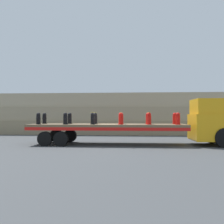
{
  "coord_description": "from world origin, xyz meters",
  "views": [
    {
      "loc": [
        1.51,
        -16.1,
        1.89
      ],
      "look_at": [
        0.29,
        0.0,
        2.1
      ],
      "focal_mm": 40.0,
      "sensor_mm": 36.0,
      "label": 1
    }
  ],
  "objects_px": {
    "fire_hydrant_black_near_0": "(38,119)",
    "fire_hydrant_red_near_4": "(149,119)",
    "fire_hydrant_black_near_2": "(93,119)",
    "fire_hydrant_red_far_3": "(121,118)",
    "fire_hydrant_black_far_0": "(44,118)",
    "fire_hydrant_red_far_5": "(175,119)",
    "fire_hydrant_black_far_2": "(95,118)",
    "fire_hydrant_red_far_4": "(148,118)",
    "fire_hydrant_red_near_5": "(178,119)",
    "truck_cab": "(212,122)",
    "flatbed_trailer": "(98,128)",
    "fire_hydrant_black_near_1": "(65,119)",
    "fire_hydrant_black_far_1": "(70,118)",
    "fire_hydrant_red_near_3": "(121,119)"
  },
  "relations": [
    {
      "from": "fire_hydrant_red_near_3",
      "to": "fire_hydrant_red_near_4",
      "type": "height_order",
      "value": "same"
    },
    {
      "from": "fire_hydrant_black_near_0",
      "to": "fire_hydrant_black_near_2",
      "type": "xyz_separation_m",
      "value": [
        3.51,
        0.0,
        0.0
      ]
    },
    {
      "from": "fire_hydrant_black_far_0",
      "to": "fire_hydrant_red_far_5",
      "type": "relative_size",
      "value": 1.0
    },
    {
      "from": "fire_hydrant_red_far_3",
      "to": "fire_hydrant_black_far_2",
      "type": "bearing_deg",
      "value": 180.0
    },
    {
      "from": "fire_hydrant_black_near_2",
      "to": "fire_hydrant_red_near_3",
      "type": "bearing_deg",
      "value": 0.0
    },
    {
      "from": "fire_hydrant_black_near_1",
      "to": "fire_hydrant_red_near_3",
      "type": "height_order",
      "value": "same"
    },
    {
      "from": "fire_hydrant_black_near_1",
      "to": "fire_hydrant_red_far_3",
      "type": "bearing_deg",
      "value": 17.75
    },
    {
      "from": "fire_hydrant_black_near_1",
      "to": "fire_hydrant_black_near_2",
      "type": "distance_m",
      "value": 1.76
    },
    {
      "from": "fire_hydrant_black_far_1",
      "to": "fire_hydrant_red_near_5",
      "type": "bearing_deg",
      "value": -9.09
    },
    {
      "from": "fire_hydrant_black_far_0",
      "to": "fire_hydrant_black_far_1",
      "type": "height_order",
      "value": "same"
    },
    {
      "from": "fire_hydrant_red_far_4",
      "to": "fire_hydrant_red_near_5",
      "type": "bearing_deg",
      "value": -32.62
    },
    {
      "from": "fire_hydrant_black_near_0",
      "to": "fire_hydrant_red_near_4",
      "type": "xyz_separation_m",
      "value": [
        7.03,
        0.0,
        0.0
      ]
    },
    {
      "from": "fire_hydrant_black_near_0",
      "to": "fire_hydrant_black_far_2",
      "type": "relative_size",
      "value": 1.0
    },
    {
      "from": "fire_hydrant_black_far_1",
      "to": "fire_hydrant_black_near_2",
      "type": "relative_size",
      "value": 1.0
    },
    {
      "from": "fire_hydrant_red_far_5",
      "to": "truck_cab",
      "type": "bearing_deg",
      "value": -14.39
    },
    {
      "from": "fire_hydrant_red_near_5",
      "to": "fire_hydrant_black_near_1",
      "type": "bearing_deg",
      "value": 180.0
    },
    {
      "from": "fire_hydrant_black_near_1",
      "to": "fire_hydrant_black_far_1",
      "type": "relative_size",
      "value": 1.0
    },
    {
      "from": "fire_hydrant_red_near_3",
      "to": "fire_hydrant_red_far_5",
      "type": "height_order",
      "value": "same"
    },
    {
      "from": "fire_hydrant_red_near_3",
      "to": "fire_hydrant_red_far_3",
      "type": "distance_m",
      "value": 1.12
    },
    {
      "from": "fire_hydrant_black_far_0",
      "to": "fire_hydrant_black_near_2",
      "type": "height_order",
      "value": "same"
    },
    {
      "from": "fire_hydrant_red_far_4",
      "to": "fire_hydrant_red_far_5",
      "type": "height_order",
      "value": "same"
    },
    {
      "from": "fire_hydrant_black_near_1",
      "to": "fire_hydrant_black_far_2",
      "type": "distance_m",
      "value": 2.09
    },
    {
      "from": "flatbed_trailer",
      "to": "fire_hydrant_black_far_2",
      "type": "relative_size",
      "value": 13.37
    },
    {
      "from": "fire_hydrant_black_far_0",
      "to": "fire_hydrant_red_far_4",
      "type": "height_order",
      "value": "same"
    },
    {
      "from": "truck_cab",
      "to": "fire_hydrant_black_far_0",
      "type": "distance_m",
      "value": 10.99
    },
    {
      "from": "fire_hydrant_black_far_0",
      "to": "fire_hydrant_black_far_1",
      "type": "distance_m",
      "value": 1.76
    },
    {
      "from": "fire_hydrant_black_near_0",
      "to": "fire_hydrant_black_far_0",
      "type": "relative_size",
      "value": 1.0
    },
    {
      "from": "fire_hydrant_red_near_5",
      "to": "flatbed_trailer",
      "type": "bearing_deg",
      "value": 173.57
    },
    {
      "from": "truck_cab",
      "to": "fire_hydrant_red_far_5",
      "type": "xyz_separation_m",
      "value": [
        -2.19,
        0.56,
        0.23
      ]
    },
    {
      "from": "fire_hydrant_red_near_4",
      "to": "fire_hydrant_red_far_4",
      "type": "bearing_deg",
      "value": 90.0
    },
    {
      "from": "fire_hydrant_black_near_2",
      "to": "fire_hydrant_red_far_3",
      "type": "height_order",
      "value": "same"
    },
    {
      "from": "truck_cab",
      "to": "fire_hydrant_red_far_4",
      "type": "relative_size",
      "value": 3.88
    },
    {
      "from": "fire_hydrant_black_near_1",
      "to": "fire_hydrant_black_far_2",
      "type": "relative_size",
      "value": 1.0
    },
    {
      "from": "truck_cab",
      "to": "fire_hydrant_red_far_3",
      "type": "relative_size",
      "value": 3.88
    },
    {
      "from": "fire_hydrant_black_far_1",
      "to": "fire_hydrant_red_far_5",
      "type": "height_order",
      "value": "same"
    },
    {
      "from": "fire_hydrant_black_near_2",
      "to": "fire_hydrant_black_far_2",
      "type": "relative_size",
      "value": 1.0
    },
    {
      "from": "fire_hydrant_red_far_3",
      "to": "fire_hydrant_red_far_5",
      "type": "relative_size",
      "value": 1.0
    },
    {
      "from": "fire_hydrant_black_near_2",
      "to": "truck_cab",
      "type": "bearing_deg",
      "value": 4.31
    },
    {
      "from": "fire_hydrant_black_far_0",
      "to": "fire_hydrant_red_near_5",
      "type": "distance_m",
      "value": 8.86
    },
    {
      "from": "flatbed_trailer",
      "to": "fire_hydrant_red_far_4",
      "type": "xyz_separation_m",
      "value": [
        3.23,
        0.56,
        0.59
      ]
    },
    {
      "from": "truck_cab",
      "to": "fire_hydrant_red_far_4",
      "type": "xyz_separation_m",
      "value": [
        -3.95,
        0.56,
        0.23
      ]
    },
    {
      "from": "fire_hydrant_black_near_2",
      "to": "fire_hydrant_red_far_3",
      "type": "bearing_deg",
      "value": 32.62
    },
    {
      "from": "truck_cab",
      "to": "fire_hydrant_red_far_5",
      "type": "relative_size",
      "value": 3.88
    },
    {
      "from": "truck_cab",
      "to": "flatbed_trailer",
      "type": "relative_size",
      "value": 0.29
    },
    {
      "from": "truck_cab",
      "to": "fire_hydrant_red_near_4",
      "type": "distance_m",
      "value": 3.99
    },
    {
      "from": "truck_cab",
      "to": "fire_hydrant_black_near_2",
      "type": "height_order",
      "value": "truck_cab"
    },
    {
      "from": "truck_cab",
      "to": "fire_hydrant_red_near_3",
      "type": "height_order",
      "value": "truck_cab"
    },
    {
      "from": "fire_hydrant_black_near_0",
      "to": "fire_hydrant_red_far_3",
      "type": "height_order",
      "value": "same"
    },
    {
      "from": "truck_cab",
      "to": "fire_hydrant_red_far_3",
      "type": "height_order",
      "value": "truck_cab"
    },
    {
      "from": "fire_hydrant_red_far_4",
      "to": "fire_hydrant_black_near_1",
      "type": "bearing_deg",
      "value": -167.96
    }
  ]
}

